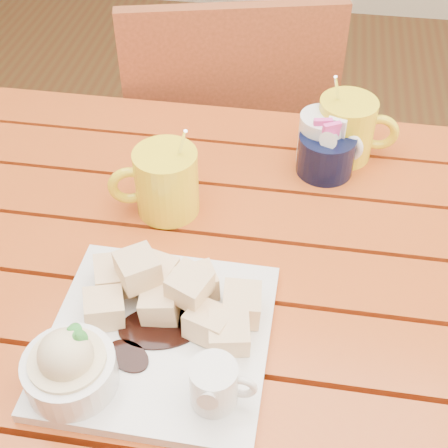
% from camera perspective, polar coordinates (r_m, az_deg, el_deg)
% --- Properties ---
extents(table, '(1.20, 0.79, 0.75)m').
position_cam_1_polar(table, '(0.96, -1.98, -7.88)').
color(table, '#AC3716').
rests_on(table, ground).
extents(dessert_plate, '(0.27, 0.27, 0.11)m').
position_cam_1_polar(dessert_plate, '(0.76, -7.48, -10.12)').
color(dessert_plate, white).
rests_on(dessert_plate, table).
extents(coffee_mug_left, '(0.13, 0.09, 0.16)m').
position_cam_1_polar(coffee_mug_left, '(0.93, -5.46, 3.90)').
color(coffee_mug_left, yellow).
rests_on(coffee_mug_left, table).
extents(coffee_mug_right, '(0.13, 0.09, 0.16)m').
position_cam_1_polar(coffee_mug_right, '(1.05, 11.22, 8.60)').
color(coffee_mug_right, yellow).
rests_on(coffee_mug_right, table).
extents(cream_pitcher, '(0.11, 0.09, 0.09)m').
position_cam_1_polar(cream_pitcher, '(1.03, 9.04, 7.72)').
color(cream_pitcher, white).
rests_on(cream_pitcher, table).
extents(sugar_caddy, '(0.09, 0.09, 0.10)m').
position_cam_1_polar(sugar_caddy, '(1.02, 9.32, 6.45)').
color(sugar_caddy, black).
rests_on(sugar_caddy, table).
extents(chair_far, '(0.52, 0.52, 0.91)m').
position_cam_1_polar(chair_far, '(1.48, 0.24, 6.87)').
color(chair_far, brown).
rests_on(chair_far, ground).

